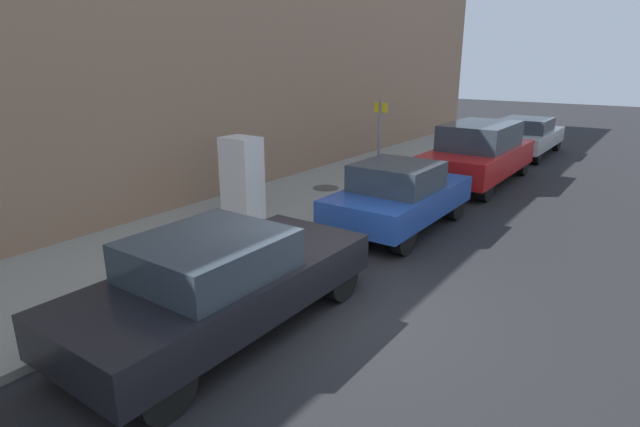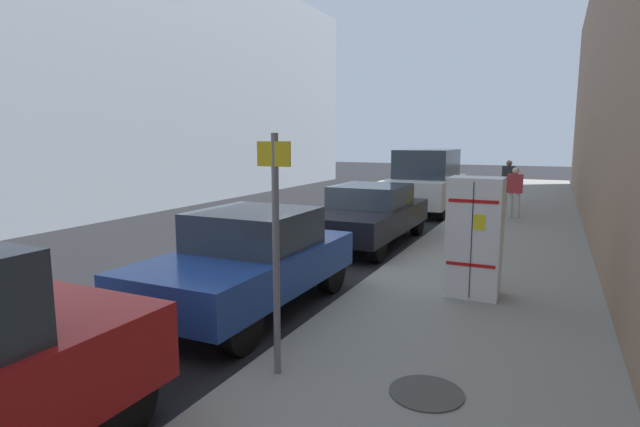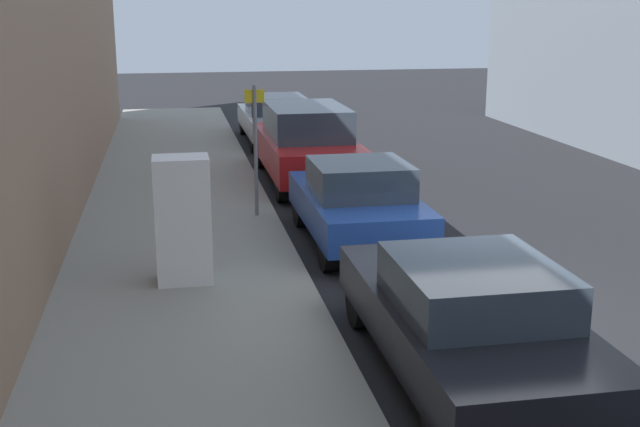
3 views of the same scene
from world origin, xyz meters
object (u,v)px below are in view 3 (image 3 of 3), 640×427
discarded_refrigerator (183,220)px  parked_sedan_silver (275,118)px  parked_sedan_dark (467,317)px  parked_hatchback_blue (358,202)px  parked_suv_red (307,143)px  street_sign_post (255,143)px

discarded_refrigerator → parked_sedan_silver: discarded_refrigerator is taller
parked_sedan_dark → parked_sedan_silver: parked_sedan_silver is taller
parked_hatchback_blue → parked_suv_red: (-0.00, 5.09, 0.16)m
street_sign_post → parked_sedan_dark: 7.18m
parked_sedan_dark → parked_suv_red: parked_suv_red is taller
street_sign_post → parked_sedan_dark: street_sign_post is taller
street_sign_post → parked_sedan_silver: 8.94m
parked_hatchback_blue → street_sign_post: bearing=129.7°
parked_hatchback_blue → discarded_refrigerator: bearing=-150.2°
street_sign_post → parked_sedan_silver: (1.52, 8.78, -0.76)m
discarded_refrigerator → parked_hatchback_blue: size_ratio=0.47×
parked_sedan_silver → parked_hatchback_blue: bearing=-90.0°
parked_hatchback_blue → parked_suv_red: parked_suv_red is taller
parked_hatchback_blue → parked_suv_red: size_ratio=0.79×
discarded_refrigerator → street_sign_post: bearing=68.0°
discarded_refrigerator → parked_hatchback_blue: bearing=29.8°
parked_suv_red → parked_sedan_silver: bearing=90.0°
parked_sedan_dark → parked_hatchback_blue: 5.16m
parked_sedan_dark → parked_hatchback_blue: bearing=90.0°
parked_sedan_silver → parked_suv_red: bearing=-90.0°
street_sign_post → parked_sedan_silver: bearing=80.2°
parked_suv_red → street_sign_post: bearing=-114.9°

